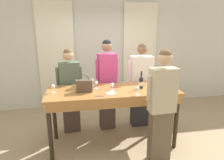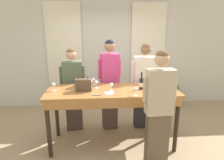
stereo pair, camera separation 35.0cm
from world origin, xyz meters
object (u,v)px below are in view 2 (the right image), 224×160
(host_pouring, at_px, (159,107))
(wine_glass_front_mid, at_px, (111,85))
(wine_glass_center_left, at_px, (175,85))
(wine_bottle, at_px, (141,83))
(wine_glass_back_right, at_px, (162,88))
(handbag, at_px, (83,85))
(wine_glass_near_host, at_px, (150,80))
(wine_glass_center_right, at_px, (136,90))
(wine_glass_back_left, at_px, (54,85))
(guest_cream_sweater, at_px, (144,86))
(wine_glass_front_right, at_px, (94,80))
(wine_glass_back_mid, at_px, (91,82))
(wine_glass_center_mid, at_px, (169,89))
(guest_olive_jacket, at_px, (73,89))
(guest_pink_top, at_px, (110,84))
(potted_plant, at_px, (173,93))
(tasting_bar, at_px, (112,96))
(wine_glass_front_left, at_px, (96,83))

(host_pouring, bearing_deg, wine_glass_front_mid, 141.05)
(wine_glass_center_left, distance_m, host_pouring, 0.65)
(wine_bottle, distance_m, wine_glass_back_right, 0.39)
(handbag, height_order, wine_glass_near_host, handbag)
(wine_glass_center_right, relative_size, wine_glass_back_left, 1.00)
(wine_glass_center_right, relative_size, guest_cream_sweater, 0.08)
(wine_glass_front_right, bearing_deg, wine_glass_back_mid, -110.38)
(wine_glass_front_mid, height_order, wine_glass_back_mid, same)
(wine_glass_center_mid, distance_m, guest_olive_jacket, 1.91)
(wine_bottle, height_order, host_pouring, host_pouring)
(guest_cream_sweater, bearing_deg, guest_pink_top, -180.00)
(wine_glass_back_left, distance_m, wine_glass_back_right, 1.81)
(wine_glass_front_mid, bearing_deg, potted_plant, 43.55)
(handbag, distance_m, host_pouring, 1.29)
(wine_glass_center_right, relative_size, wine_glass_back_right, 1.00)
(handbag, xyz_separation_m, wine_glass_center_right, (0.84, -0.31, -0.01))
(wine_glass_back_mid, height_order, guest_pink_top, guest_pink_top)
(tasting_bar, bearing_deg, guest_olive_jacket, 140.32)
(wine_glass_back_right, bearing_deg, guest_cream_sweater, 95.29)
(tasting_bar, relative_size, wine_glass_front_left, 16.15)
(handbag, xyz_separation_m, wine_glass_back_mid, (0.12, 0.20, -0.01))
(tasting_bar, relative_size, wine_glass_center_mid, 16.15)
(wine_glass_front_mid, bearing_deg, wine_glass_front_right, 129.99)
(guest_pink_top, bearing_deg, host_pouring, -61.41)
(guest_olive_jacket, bearing_deg, wine_glass_front_mid, -42.18)
(handbag, bearing_deg, wine_glass_back_mid, 59.31)
(host_pouring, bearing_deg, potted_plant, 63.85)
(wine_glass_center_left, xyz_separation_m, wine_glass_back_left, (-2.05, 0.15, 0.00))
(wine_glass_front_left, bearing_deg, wine_glass_center_mid, -21.69)
(guest_olive_jacket, bearing_deg, wine_glass_center_mid, -30.40)
(handbag, bearing_deg, guest_pink_top, 52.28)
(tasting_bar, height_order, handbag, handbag)
(tasting_bar, bearing_deg, wine_glass_back_mid, 152.29)
(wine_glass_back_mid, bearing_deg, guest_pink_top, 49.40)
(wine_glass_front_right, distance_m, wine_glass_center_mid, 1.37)
(wine_glass_back_mid, bearing_deg, potted_plant, 34.17)
(tasting_bar, xyz_separation_m, wine_glass_front_mid, (-0.02, -0.04, 0.21))
(wine_glass_front_left, bearing_deg, wine_glass_center_left, -10.09)
(wine_glass_near_host, bearing_deg, tasting_bar, -160.78)
(wine_glass_front_mid, relative_size, wine_glass_back_mid, 1.00)
(guest_pink_top, bearing_deg, potted_plant, 29.94)
(wine_glass_front_left, bearing_deg, guest_olive_jacket, 133.70)
(wine_glass_front_mid, distance_m, wine_glass_center_left, 1.08)
(wine_glass_front_left, xyz_separation_m, wine_glass_near_host, (1.01, 0.13, 0.00))
(wine_glass_back_right, height_order, guest_pink_top, guest_pink_top)
(wine_glass_center_left, relative_size, wine_glass_near_host, 1.00)
(handbag, distance_m, guest_pink_top, 0.81)
(wine_glass_near_host, bearing_deg, host_pouring, -95.62)
(wine_glass_near_host, distance_m, guest_olive_jacket, 1.55)
(wine_glass_center_right, bearing_deg, wine_glass_front_left, 144.68)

